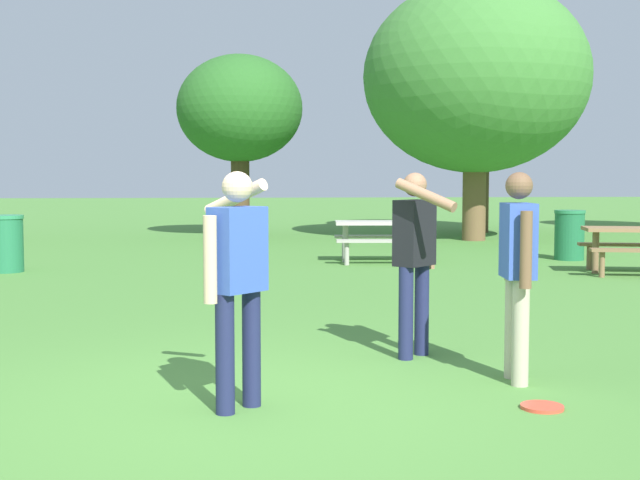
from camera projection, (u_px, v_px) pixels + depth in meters
The scene contains 12 objects.
ground_plane at pixel (251, 404), 6.06m from camera, with size 120.00×120.00×0.00m, color #4C8438.
person_thrower at pixel (236, 271), 5.86m from camera, with size 0.48×0.84×1.64m.
person_catcher at pixel (416, 250), 7.58m from camera, with size 0.48×0.84×1.64m.
person_bystander at pixel (518, 262), 6.67m from camera, with size 0.25×0.61×1.64m.
frisbee at pixel (542, 407), 5.95m from camera, with size 0.30×0.30×0.03m, color #E04733.
picnic_table_near at pixel (637, 240), 14.15m from camera, with size 1.98×1.77×0.77m.
picnic_table_far at pixel (381, 232), 16.15m from camera, with size 1.81×1.55×0.77m.
trash_can_beside_table at pixel (569, 235), 16.57m from camera, with size 0.59×0.59×0.96m.
trash_can_further_along at pixel (6, 243), 14.44m from camera, with size 0.59×0.59×0.96m.
tree_broad_center at pixel (240, 110), 22.84m from camera, with size 3.34×3.34×4.84m.
tree_far_right at pixel (476, 78), 21.38m from camera, with size 5.61×5.61×6.46m.
tree_slender_mid at pixel (481, 86), 24.53m from camera, with size 4.81×4.81×6.25m.
Camera 1 is at (-0.06, -5.98, 1.60)m, focal length 48.28 mm.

